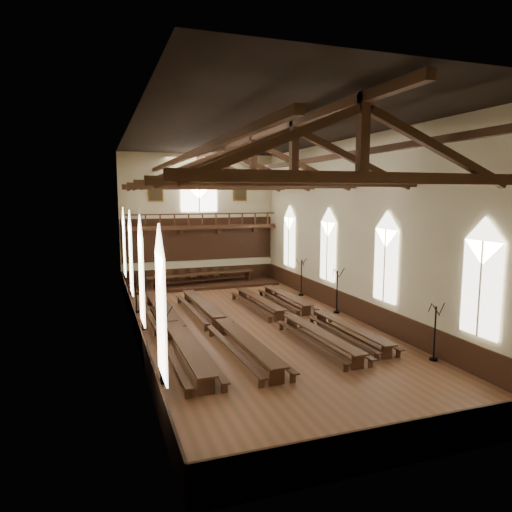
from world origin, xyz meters
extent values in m
plane|color=brown|center=(0.00, 0.00, 0.00)|extent=(26.00, 26.00, 0.00)
plane|color=beige|center=(0.00, 13.00, 5.00)|extent=(12.00, 0.00, 12.00)
plane|color=beige|center=(0.00, -13.00, 5.00)|extent=(12.00, 0.00, 12.00)
plane|color=beige|center=(-6.00, 0.00, 5.00)|extent=(0.00, 26.00, 26.00)
plane|color=beige|center=(6.00, 0.00, 5.00)|extent=(0.00, 26.00, 26.00)
plane|color=black|center=(0.00, 0.00, 10.00)|extent=(26.00, 26.00, 0.00)
cube|color=black|center=(0.00, 12.96, 0.60)|extent=(11.90, 0.08, 1.20)
cube|color=black|center=(0.00, -12.96, 0.60)|extent=(11.90, 0.08, 1.20)
cube|color=black|center=(-5.96, 0.00, 0.60)|extent=(0.08, 25.90, 1.20)
cube|color=black|center=(5.96, 0.00, 0.60)|extent=(0.08, 25.90, 1.20)
cube|color=white|center=(-5.90, -9.00, 3.40)|extent=(0.05, 1.80, 3.60)
cube|color=white|center=(-5.90, -9.00, 5.20)|extent=(0.05, 1.80, 1.80)
cylinder|color=beige|center=(-5.86, -9.00, 3.40)|extent=(0.08, 0.08, 3.60)
cube|color=white|center=(-5.90, -3.00, 3.40)|extent=(0.05, 1.80, 3.60)
cube|color=white|center=(-5.90, -3.00, 5.20)|extent=(0.05, 1.80, 1.80)
cylinder|color=beige|center=(-5.86, -3.00, 3.40)|extent=(0.08, 0.08, 3.60)
cube|color=white|center=(-5.90, 3.00, 3.40)|extent=(0.05, 1.80, 3.60)
cube|color=white|center=(-5.90, 3.00, 5.20)|extent=(0.05, 1.80, 1.80)
cylinder|color=beige|center=(-5.86, 3.00, 3.40)|extent=(0.08, 0.08, 3.60)
cube|color=white|center=(-5.90, 9.00, 3.40)|extent=(0.05, 1.80, 3.60)
cube|color=white|center=(-5.90, 9.00, 5.20)|extent=(0.05, 1.80, 1.80)
cylinder|color=beige|center=(-5.86, 9.00, 3.40)|extent=(0.08, 0.08, 3.60)
cube|color=white|center=(5.90, -9.00, 3.40)|extent=(0.05, 1.80, 3.60)
cube|color=white|center=(5.90, -9.00, 5.20)|extent=(0.05, 1.80, 1.80)
cylinder|color=beige|center=(5.86, -9.00, 3.40)|extent=(0.08, 0.08, 3.60)
cube|color=white|center=(5.90, -3.00, 3.40)|extent=(0.05, 1.80, 3.60)
cube|color=white|center=(5.90, -3.00, 5.20)|extent=(0.05, 1.80, 1.80)
cylinder|color=beige|center=(5.86, -3.00, 3.40)|extent=(0.08, 0.08, 3.60)
cube|color=white|center=(5.90, 3.00, 3.40)|extent=(0.05, 1.80, 3.60)
cube|color=white|center=(5.90, 3.00, 5.20)|extent=(0.05, 1.80, 1.80)
cylinder|color=beige|center=(5.86, 3.00, 3.40)|extent=(0.08, 0.08, 3.60)
cube|color=white|center=(5.90, 9.00, 3.40)|extent=(0.05, 1.80, 3.60)
cube|color=white|center=(5.90, 9.00, 5.20)|extent=(0.05, 1.80, 1.80)
cylinder|color=beige|center=(5.86, 9.00, 3.40)|extent=(0.08, 0.08, 3.60)
cube|color=white|center=(0.00, 12.90, 6.80)|extent=(2.80, 0.05, 2.40)
cube|color=white|center=(0.00, 12.90, 8.00)|extent=(2.80, 0.05, 2.80)
cylinder|color=beige|center=(0.00, 12.86, 6.80)|extent=(0.10, 0.10, 2.40)
cube|color=#3E2313|center=(0.00, 12.35, 4.40)|extent=(11.80, 1.20, 0.20)
cube|color=black|center=(0.00, 12.94, 3.45)|extent=(11.80, 0.10, 3.30)
cube|color=#3E2313|center=(0.00, 11.81, 5.45)|extent=(11.60, 0.12, 0.10)
cube|color=#3E2313|center=(0.00, 11.81, 4.55)|extent=(11.60, 0.12, 0.10)
cube|color=#3E2313|center=(-4.50, 12.75, 4.15)|extent=(0.35, 0.40, 0.50)
cube|color=#3E2313|center=(-1.50, 12.75, 4.15)|extent=(0.35, 0.40, 0.50)
cube|color=#3E2313|center=(1.50, 12.75, 4.15)|extent=(0.35, 0.40, 0.50)
cube|color=#3E2313|center=(4.50, 12.75, 4.15)|extent=(0.35, 0.40, 0.50)
cube|color=brown|center=(-3.30, 12.91, 7.10)|extent=(1.15, 0.06, 1.45)
cube|color=black|center=(-3.30, 12.87, 7.10)|extent=(0.95, 0.04, 1.25)
cube|color=brown|center=(3.30, 12.91, 7.10)|extent=(1.15, 0.06, 1.45)
cube|color=black|center=(3.30, 12.87, 7.10)|extent=(0.95, 0.04, 1.25)
cube|color=#3E2313|center=(0.00, -10.00, 7.40)|extent=(11.70, 0.35, 0.35)
cube|color=#3E2313|center=(0.00, -10.00, 8.70)|extent=(0.30, 0.30, 2.40)
cube|color=#3E2313|center=(-2.88, -10.00, 8.30)|extent=(5.44, 0.26, 2.40)
cube|color=#3E2313|center=(2.88, -10.00, 8.30)|extent=(5.44, 0.26, 2.40)
cube|color=#3E2313|center=(0.00, -5.00, 7.40)|extent=(11.70, 0.35, 0.35)
cube|color=#3E2313|center=(0.00, -5.00, 8.70)|extent=(0.30, 0.30, 2.40)
cube|color=#3E2313|center=(-2.88, -5.00, 8.30)|extent=(5.44, 0.26, 2.40)
cube|color=#3E2313|center=(2.88, -5.00, 8.30)|extent=(5.44, 0.26, 2.40)
cube|color=#3E2313|center=(0.00, 0.00, 7.40)|extent=(11.70, 0.35, 0.35)
cube|color=#3E2313|center=(0.00, 0.00, 8.70)|extent=(0.30, 0.30, 2.40)
cube|color=#3E2313|center=(-2.88, 0.00, 8.30)|extent=(5.44, 0.26, 2.40)
cube|color=#3E2313|center=(2.88, 0.00, 8.30)|extent=(5.44, 0.26, 2.40)
cube|color=#3E2313|center=(0.00, 5.00, 7.40)|extent=(11.70, 0.35, 0.35)
cube|color=#3E2313|center=(0.00, 5.00, 8.70)|extent=(0.30, 0.30, 2.40)
cube|color=#3E2313|center=(-2.88, 5.00, 8.30)|extent=(5.44, 0.26, 2.40)
cube|color=#3E2313|center=(2.88, 5.00, 8.30)|extent=(5.44, 0.26, 2.40)
cube|color=#3E2313|center=(0.00, 10.00, 7.40)|extent=(11.70, 0.35, 0.35)
cube|color=#3E2313|center=(0.00, 10.00, 8.70)|extent=(0.30, 0.30, 2.40)
cube|color=#3E2313|center=(-2.88, 10.00, 8.30)|extent=(5.44, 0.26, 2.40)
cube|color=#3E2313|center=(2.88, 10.00, 8.30)|extent=(5.44, 0.26, 2.40)
cube|color=#3E2313|center=(-3.36, 0.00, 8.70)|extent=(0.25, 25.70, 0.25)
cube|color=#3E2313|center=(3.36, 0.00, 8.70)|extent=(0.25, 25.70, 0.25)
cube|color=#3E2313|center=(0.00, 0.00, 9.70)|extent=(0.30, 25.70, 0.30)
cube|color=#3E2313|center=(-4.34, -3.95, 0.74)|extent=(0.85, 7.29, 0.08)
cube|color=#3E2313|center=(-4.34, -7.23, 0.35)|extent=(0.62, 0.09, 0.70)
cube|color=#3E2313|center=(-4.34, -0.67, 0.35)|extent=(0.62, 0.09, 0.70)
cube|color=#3E2313|center=(-4.34, -3.95, 0.26)|extent=(0.19, 6.45, 0.08)
cube|color=#3E2313|center=(-4.99, -3.96, 0.44)|extent=(0.42, 7.28, 0.06)
cube|color=#3E2313|center=(-4.99, -7.29, 0.20)|extent=(0.23, 0.08, 0.41)
cube|color=#3E2313|center=(-4.99, -0.63, 0.20)|extent=(0.23, 0.08, 0.41)
cube|color=#3E2313|center=(-3.70, -3.94, 0.44)|extent=(0.42, 7.28, 0.06)
cube|color=#3E2313|center=(-3.70, -7.27, 0.20)|extent=(0.23, 0.08, 0.41)
cube|color=#3E2313|center=(-3.70, -0.61, 0.20)|extent=(0.23, 0.08, 0.41)
cube|color=#3E2313|center=(-4.34, 3.45, 0.74)|extent=(0.85, 7.29, 0.08)
cube|color=#3E2313|center=(-4.34, 0.17, 0.35)|extent=(0.62, 0.09, 0.70)
cube|color=#3E2313|center=(-4.34, 6.73, 0.35)|extent=(0.62, 0.09, 0.70)
cube|color=#3E2313|center=(-4.34, 3.45, 0.26)|extent=(0.19, 6.45, 0.08)
cube|color=#3E2313|center=(-4.99, 3.44, 0.44)|extent=(0.42, 7.28, 0.06)
cube|color=#3E2313|center=(-4.99, 0.11, 0.20)|extent=(0.23, 0.08, 0.41)
cube|color=#3E2313|center=(-4.99, 6.77, 0.20)|extent=(0.23, 0.08, 0.41)
cube|color=#3E2313|center=(-3.70, 3.46, 0.44)|extent=(0.42, 7.28, 0.06)
cube|color=#3E2313|center=(-3.70, 0.13, 0.20)|extent=(0.23, 0.08, 0.41)
cube|color=#3E2313|center=(-3.70, 6.79, 0.20)|extent=(0.23, 0.08, 0.41)
cube|color=#3E2313|center=(-1.87, -4.07, 0.72)|extent=(0.99, 7.09, 0.08)
cube|color=#3E2313|center=(-1.87, -7.25, 0.34)|extent=(0.60, 0.10, 0.68)
cube|color=#3E2313|center=(-1.87, -0.89, 0.34)|extent=(0.60, 0.10, 0.68)
cube|color=#3E2313|center=(-1.87, -4.07, 0.25)|extent=(0.33, 6.26, 0.08)
cube|color=#3E2313|center=(-2.50, -4.10, 0.42)|extent=(0.56, 7.07, 0.06)
cube|color=#3E2313|center=(-2.50, -7.33, 0.20)|extent=(0.23, 0.08, 0.39)
cube|color=#3E2313|center=(-2.50, -0.87, 0.20)|extent=(0.23, 0.08, 0.39)
cube|color=#3E2313|center=(-1.25, -4.05, 0.42)|extent=(0.56, 7.07, 0.06)
cube|color=#3E2313|center=(-1.25, -7.28, 0.20)|extent=(0.23, 0.08, 0.39)
cube|color=#3E2313|center=(-1.25, -0.82, 0.20)|extent=(0.23, 0.08, 0.39)
cube|color=#3E2313|center=(-1.87, 3.33, 0.72)|extent=(0.99, 7.09, 0.08)
cube|color=#3E2313|center=(-1.87, 0.15, 0.34)|extent=(0.60, 0.10, 0.68)
cube|color=#3E2313|center=(-1.87, 6.51, 0.34)|extent=(0.60, 0.10, 0.68)
cube|color=#3E2313|center=(-1.87, 3.33, 0.25)|extent=(0.33, 6.26, 0.08)
cube|color=#3E2313|center=(-2.50, 3.30, 0.42)|extent=(0.56, 7.07, 0.06)
cube|color=#3E2313|center=(-2.50, 0.07, 0.20)|extent=(0.23, 0.08, 0.39)
cube|color=#3E2313|center=(-2.50, 6.53, 0.20)|extent=(0.23, 0.08, 0.39)
cube|color=#3E2313|center=(-1.25, 3.35, 0.42)|extent=(0.56, 7.07, 0.06)
cube|color=#3E2313|center=(-1.25, 0.12, 0.20)|extent=(0.23, 0.08, 0.39)
cube|color=#3E2313|center=(-1.25, 6.58, 0.20)|extent=(0.23, 0.08, 0.39)
cube|color=#3E2313|center=(1.70, -3.98, 0.66)|extent=(0.94, 6.58, 0.07)
cube|color=#3E2313|center=(1.70, -6.93, 0.31)|extent=(0.56, 0.10, 0.63)
cube|color=#3E2313|center=(1.70, -1.03, 0.31)|extent=(0.56, 0.10, 0.63)
cube|color=#3E2313|center=(1.70, -3.98, 0.23)|extent=(0.33, 5.80, 0.07)
cube|color=#3E2313|center=(1.12, -4.01, 0.39)|extent=(0.55, 6.56, 0.06)
cube|color=#3E2313|center=(1.12, -7.00, 0.18)|extent=(0.21, 0.07, 0.37)
cube|color=#3E2313|center=(1.12, -1.01, 0.18)|extent=(0.21, 0.07, 0.37)
cube|color=#3E2313|center=(2.28, -3.96, 0.39)|extent=(0.55, 6.56, 0.06)
cube|color=#3E2313|center=(2.28, -6.95, 0.18)|extent=(0.21, 0.07, 0.37)
cube|color=#3E2313|center=(2.28, -0.96, 0.18)|extent=(0.21, 0.07, 0.37)
cube|color=#3E2313|center=(1.70, 3.42, 0.66)|extent=(0.94, 6.58, 0.07)
cube|color=#3E2313|center=(1.70, 0.47, 0.31)|extent=(0.56, 0.10, 0.63)
cube|color=#3E2313|center=(1.70, 6.37, 0.31)|extent=(0.56, 0.10, 0.63)
cube|color=#3E2313|center=(1.70, 3.42, 0.23)|extent=(0.33, 5.80, 0.07)
cube|color=#3E2313|center=(1.12, 3.39, 0.39)|extent=(0.55, 6.56, 0.06)
cube|color=#3E2313|center=(1.12, 0.40, 0.18)|extent=(0.21, 0.07, 0.37)
cube|color=#3E2313|center=(1.12, 6.39, 0.18)|extent=(0.21, 0.07, 0.37)
cube|color=#3E2313|center=(2.28, 3.44, 0.39)|extent=(0.55, 6.56, 0.06)
cube|color=#3E2313|center=(2.28, 0.45, 0.18)|extent=(0.21, 0.07, 0.37)
cube|color=#3E2313|center=(2.28, 6.44, 0.18)|extent=(0.21, 0.07, 0.37)
cube|color=#3E2313|center=(3.61, -3.49, 0.64)|extent=(0.81, 6.28, 0.07)
cube|color=#3E2313|center=(3.61, -6.31, 0.30)|extent=(0.53, 0.09, 0.60)
cube|color=#3E2313|center=(3.61, -0.67, 0.30)|extent=(0.53, 0.09, 0.60)
cube|color=#3E2313|center=(3.61, -3.49, 0.22)|extent=(0.23, 5.55, 0.07)
cube|color=#3E2313|center=(3.06, -3.51, 0.38)|extent=(0.43, 6.27, 0.05)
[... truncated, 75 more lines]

